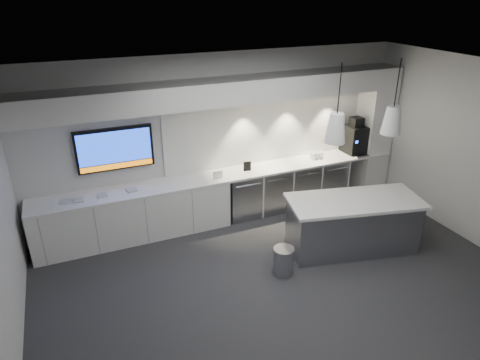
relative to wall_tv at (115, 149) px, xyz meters
name	(u,v)px	position (x,y,z in m)	size (l,w,h in m)	color
floor	(284,284)	(1.90, -2.45, -1.56)	(7.00, 7.00, 0.00)	#2F2F32
ceiling	(295,79)	(1.90, -2.45, 1.44)	(7.00, 7.00, 0.00)	black
wall_back	(222,137)	(1.90, 0.05, -0.06)	(7.00, 7.00, 0.00)	silver
wall_front	(434,314)	(1.90, -4.95, -0.06)	(7.00, 7.00, 0.00)	silver
wall_right	(479,155)	(5.40, -2.45, -0.06)	(7.00, 7.00, 0.00)	silver
back_counter	(229,175)	(1.90, -0.27, -0.68)	(6.80, 0.65, 0.04)	white
left_base_cabinets	(134,215)	(0.15, -0.27, -1.13)	(3.30, 0.63, 0.86)	white
fridge_unit_a	(241,195)	(2.15, -0.27, -1.13)	(0.60, 0.61, 0.85)	gray
fridge_unit_b	(271,189)	(2.78, -0.27, -1.13)	(0.60, 0.61, 0.85)	gray
fridge_unit_c	(300,183)	(3.41, -0.27, -1.13)	(0.60, 0.61, 0.85)	gray
fridge_unit_d	(327,178)	(4.04, -0.27, -1.13)	(0.60, 0.61, 0.85)	gray
backsplash	(281,127)	(3.10, 0.03, -0.01)	(4.60, 0.03, 1.30)	white
soffit	(227,91)	(1.90, -0.25, 0.84)	(6.90, 0.60, 0.40)	white
column	(373,131)	(5.10, -0.25, -0.26)	(0.55, 0.55, 2.60)	white
wall_tv	(115,149)	(0.00, 0.00, 0.00)	(1.25, 0.07, 0.72)	black
island	(352,224)	(3.37, -2.02, -1.11)	(2.27, 1.35, 0.90)	gray
bin	(283,261)	(2.01, -2.21, -1.34)	(0.31, 0.31, 0.44)	gray
coffee_machine	(355,138)	(4.65, -0.25, -0.36)	(0.40, 0.57, 0.73)	black
sign_black	(247,166)	(2.26, -0.29, -0.57)	(0.14, 0.02, 0.18)	black
sign_white	(218,175)	(1.64, -0.40, -0.59)	(0.18, 0.02, 0.14)	white
cup_cluster	(317,155)	(3.77, -0.27, -0.59)	(0.25, 0.16, 0.14)	white
tray_a	(65,202)	(-0.88, -0.31, -0.65)	(0.16, 0.16, 0.03)	#BDBDBD
tray_b	(78,200)	(-0.69, -0.34, -0.65)	(0.16, 0.16, 0.03)	#BDBDBD
tray_c	(102,195)	(-0.32, -0.30, -0.65)	(0.16, 0.16, 0.03)	#BDBDBD
tray_d	(132,190)	(0.15, -0.30, -0.65)	(0.16, 0.16, 0.03)	#BDBDBD
pendant_left	(336,128)	(2.87, -2.02, 0.59)	(0.30, 0.30, 1.13)	white
pendant_right	(392,120)	(3.88, -2.02, 0.59)	(0.30, 0.30, 1.13)	white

